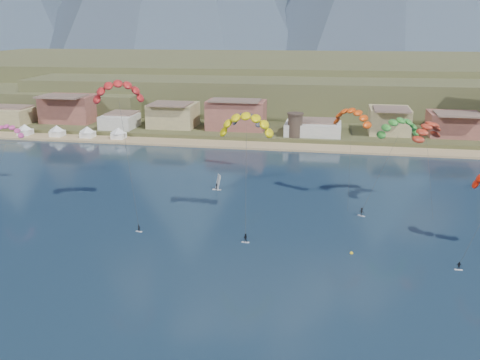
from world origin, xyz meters
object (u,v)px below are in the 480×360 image
object	(u,v)px
kitesurfer_yellow	(246,121)
windsurfer	(217,185)
watchtower	(295,125)
buoy	(351,253)
kitesurfer_green	(399,125)
kitesurfer_red	(118,88)

from	to	relation	value
kitesurfer_yellow	windsurfer	xyz separation A→B (m)	(-10.74, 19.55, -20.40)
watchtower	windsurfer	size ratio (longest dim) A/B	2.14
kitesurfer_yellow	buoy	distance (m)	33.98
kitesurfer_green	buoy	size ratio (longest dim) A/B	36.97
buoy	kitesurfer_red	bearing A→B (deg)	165.27
buoy	kitesurfer_green	bearing A→B (deg)	72.39
kitesurfer_green	windsurfer	distance (m)	46.58
kitesurfer_red	kitesurfer_yellow	size ratio (longest dim) A/B	1.22
watchtower	kitesurfer_yellow	bearing A→B (deg)	-93.15
windsurfer	kitesurfer_red	bearing A→B (deg)	-128.74
kitesurfer_yellow	buoy	size ratio (longest dim) A/B	41.25
watchtower	kitesurfer_yellow	world-z (taller)	kitesurfer_yellow
kitesurfer_red	buoy	size ratio (longest dim) A/B	50.47
watchtower	buoy	world-z (taller)	watchtower
kitesurfer_green	windsurfer	size ratio (longest dim) A/B	5.69
kitesurfer_green	buoy	distance (m)	38.63
kitesurfer_red	windsurfer	world-z (taller)	kitesurfer_red
kitesurfer_green	buoy	world-z (taller)	kitesurfer_green
kitesurfer_red	kitesurfer_green	xyz separation A→B (m)	(59.71, 19.42, -9.57)
windsurfer	buoy	world-z (taller)	windsurfer
kitesurfer_red	kitesurfer_yellow	world-z (taller)	kitesurfer_red
kitesurfer_red	windsurfer	xyz separation A→B (m)	(16.41, 20.46, -26.72)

